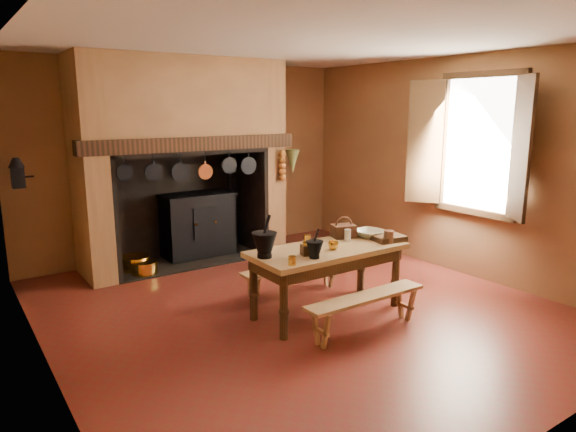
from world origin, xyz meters
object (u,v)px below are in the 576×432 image
(coffee_grinder, at_px, (307,249))
(iron_range, at_px, (198,224))
(mixing_bowl, at_px, (369,233))
(bench_front, at_px, (366,305))
(wicker_basket, at_px, (343,230))
(work_table, at_px, (327,258))

(coffee_grinder, bearing_deg, iron_range, 102.46)
(coffee_grinder, distance_m, mixing_bowl, 1.04)
(bench_front, distance_m, wicker_basket, 1.07)
(bench_front, height_order, mixing_bowl, mixing_bowl)
(iron_range, bearing_deg, bench_front, -86.36)
(work_table, height_order, bench_front, work_table)
(mixing_bowl, height_order, wicker_basket, wicker_basket)
(iron_range, distance_m, bench_front, 3.35)
(coffee_grinder, bearing_deg, wicker_basket, 39.19)
(iron_range, height_order, wicker_basket, iron_range)
(iron_range, xyz_separation_m, wicker_basket, (0.63, -2.50, 0.31))
(bench_front, relative_size, wicker_basket, 4.57)
(iron_range, distance_m, wicker_basket, 2.60)
(wicker_basket, bearing_deg, mixing_bowl, -14.19)
(iron_range, relative_size, mixing_bowl, 4.93)
(work_table, distance_m, coffee_grinder, 0.40)
(iron_range, relative_size, work_table, 0.96)
(coffee_grinder, relative_size, wicker_basket, 0.56)
(mixing_bowl, bearing_deg, wicker_basket, 149.15)
(work_table, xyz_separation_m, wicker_basket, (0.42, 0.24, 0.19))
(bench_front, distance_m, coffee_grinder, 0.78)
(iron_range, bearing_deg, coffee_grinder, -92.70)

